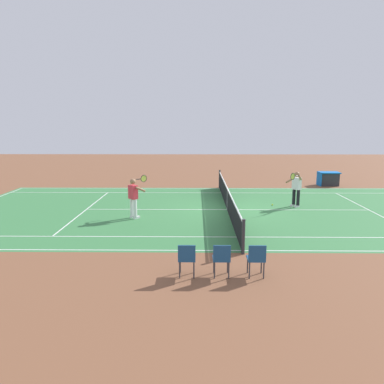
# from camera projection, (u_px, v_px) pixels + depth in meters

# --- Properties ---
(ground_plane) EXTENTS (60.00, 60.00, 0.00)m
(ground_plane) POSITION_uv_depth(u_px,v_px,m) (227.00, 210.00, 16.91)
(ground_plane) COLOR brown
(court_slab) EXTENTS (24.20, 11.40, 0.00)m
(court_slab) POSITION_uv_depth(u_px,v_px,m) (227.00, 210.00, 16.90)
(court_slab) COLOR #387A42
(court_slab) RESTS_ON ground_plane
(court_line_markings) EXTENTS (23.85, 11.05, 0.01)m
(court_line_markings) POSITION_uv_depth(u_px,v_px,m) (227.00, 210.00, 16.90)
(court_line_markings) COLOR white
(court_line_markings) RESTS_ON ground_plane
(tennis_net) EXTENTS (0.10, 11.70, 1.08)m
(tennis_net) POSITION_uv_depth(u_px,v_px,m) (227.00, 199.00, 16.82)
(tennis_net) COLOR #2D2D33
(tennis_net) RESTS_ON ground_plane
(tennis_player_near) EXTENTS (0.74, 1.12, 1.70)m
(tennis_player_near) POSITION_uv_depth(u_px,v_px,m) (134.00, 196.00, 15.26)
(tennis_player_near) COLOR white
(tennis_player_near) RESTS_ON ground_plane
(tennis_player_far) EXTENTS (0.74, 1.09, 1.70)m
(tennis_player_far) POSITION_uv_depth(u_px,v_px,m) (296.00, 187.00, 17.34)
(tennis_player_far) COLOR black
(tennis_player_far) RESTS_ON ground_plane
(tennis_ball) EXTENTS (0.07, 0.07, 0.07)m
(tennis_ball) POSITION_uv_depth(u_px,v_px,m) (272.00, 205.00, 17.77)
(tennis_ball) COLOR #CCE01E
(tennis_ball) RESTS_ON ground_plane
(spectator_chair_0) EXTENTS (0.44, 0.44, 0.88)m
(spectator_chair_0) POSITION_uv_depth(u_px,v_px,m) (256.00, 258.00, 9.44)
(spectator_chair_0) COLOR #38383D
(spectator_chair_0) RESTS_ON ground_plane
(spectator_chair_1) EXTENTS (0.44, 0.44, 0.88)m
(spectator_chair_1) POSITION_uv_depth(u_px,v_px,m) (222.00, 258.00, 9.45)
(spectator_chair_1) COLOR #38383D
(spectator_chair_1) RESTS_ON ground_plane
(spectator_chair_2) EXTENTS (0.44, 0.44, 0.88)m
(spectator_chair_2) POSITION_uv_depth(u_px,v_px,m) (187.00, 257.00, 9.46)
(spectator_chair_2) COLOR #38383D
(spectator_chair_2) RESTS_ON ground_plane
(equipment_cart_tarped) EXTENTS (1.25, 0.84, 0.85)m
(equipment_cart_tarped) POSITION_uv_depth(u_px,v_px,m) (328.00, 179.00, 23.32)
(equipment_cart_tarped) COLOR #2D2D33
(equipment_cart_tarped) RESTS_ON ground_plane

